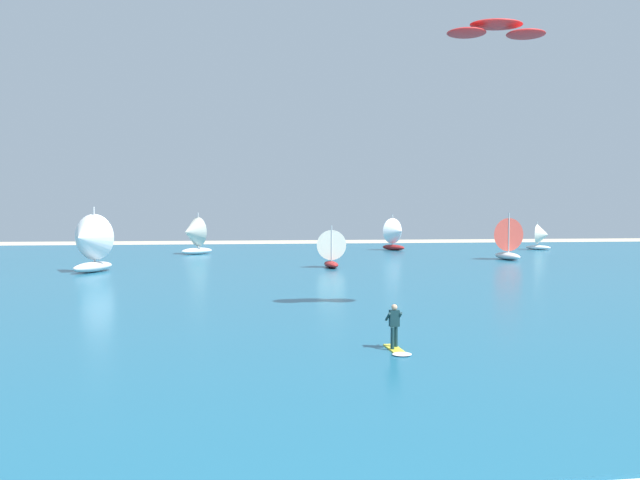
# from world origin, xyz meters

# --- Properties ---
(ocean) EXTENTS (160.00, 90.00, 0.10)m
(ocean) POSITION_xyz_m (0.00, 49.41, 0.05)
(ocean) COLOR #1E607F
(ocean) RESTS_ON ground
(kitesurfer) EXTENTS (0.72, 1.97, 1.67)m
(kitesurfer) POSITION_xyz_m (3.58, 14.95, 0.70)
(kitesurfer) COLOR yellow
(kitesurfer) RESTS_ON ocean
(kite) EXTENTS (4.88, 1.83, 0.73)m
(kite) POSITION_xyz_m (10.15, 21.39, 13.91)
(kite) COLOR red
(sailboat_far_left) EXTENTS (4.00, 4.50, 5.02)m
(sailboat_far_left) POSITION_xyz_m (19.12, 73.50, 2.40)
(sailboat_far_left) COLOR maroon
(sailboat_far_left) RESTS_ON ocean
(sailboat_center_horizon) EXTENTS (4.70, 4.50, 5.24)m
(sailboat_center_horizon) POSITION_xyz_m (-8.28, 68.67, 2.50)
(sailboat_center_horizon) COLOR white
(sailboat_center_horizon) RESTS_ON ocean
(sailboat_outermost) EXTENTS (2.91, 3.42, 3.98)m
(sailboat_outermost) POSITION_xyz_m (6.15, 48.78, 1.92)
(sailboat_outermost) COLOR maroon
(sailboat_outermost) RESTS_ON ocean
(sailboat_anchored_offshore) EXTENTS (3.61, 3.51, 4.05)m
(sailboat_anchored_offshore) POSITION_xyz_m (39.83, 72.07, 1.95)
(sailboat_anchored_offshore) COLOR white
(sailboat_anchored_offshore) RESTS_ON ocean
(sailboat_far_right) EXTENTS (4.49, 5.01, 5.65)m
(sailboat_far_right) POSITION_xyz_m (-15.16, 46.29, 2.69)
(sailboat_far_right) COLOR silver
(sailboat_far_right) RESTS_ON ocean
(sailboat_near_shore) EXTENTS (3.87, 4.51, 5.17)m
(sailboat_near_shore) POSITION_xyz_m (26.86, 56.11, 2.47)
(sailboat_near_shore) COLOR white
(sailboat_near_shore) RESTS_ON ocean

